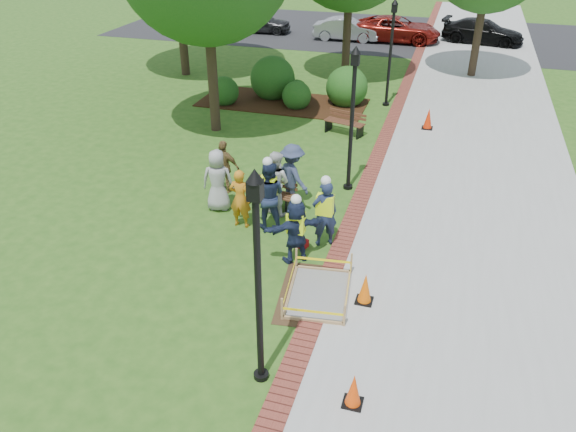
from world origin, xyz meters
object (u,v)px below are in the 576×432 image
(wet_concrete_pad, at_px, (319,286))
(lamp_near, at_px, (258,267))
(cone_front, at_px, (354,390))
(hivis_worker_a, at_px, (296,228))
(hivis_worker_b, at_px, (325,211))
(bench_near, at_px, (271,198))
(hivis_worker_c, at_px, (268,194))

(wet_concrete_pad, distance_m, lamp_near, 3.52)
(cone_front, relative_size, hivis_worker_a, 0.39)
(lamp_near, xyz_separation_m, hivis_worker_b, (0.03, 4.77, -1.53))
(cone_front, distance_m, hivis_worker_b, 5.23)
(hivis_worker_b, bearing_deg, cone_front, -70.74)
(cone_front, relative_size, hivis_worker_b, 0.36)
(lamp_near, xyz_separation_m, hivis_worker_a, (-0.46, 3.86, -1.58))
(lamp_near, bearing_deg, cone_front, -4.50)
(cone_front, bearing_deg, bench_near, 119.45)
(lamp_near, height_order, hivis_worker_c, lamp_near)
(wet_concrete_pad, xyz_separation_m, hivis_worker_c, (-1.99, 2.47, 0.77))
(wet_concrete_pad, bearing_deg, hivis_worker_a, 126.32)
(wet_concrete_pad, xyz_separation_m, hivis_worker_a, (-0.87, 1.18, 0.66))
(bench_near, xyz_separation_m, lamp_near, (1.88, -6.27, 2.23))
(wet_concrete_pad, relative_size, hivis_worker_b, 1.30)
(lamp_near, bearing_deg, hivis_worker_a, 96.72)
(bench_near, distance_m, hivis_worker_a, 2.87)
(wet_concrete_pad, relative_size, hivis_worker_a, 1.38)
(lamp_near, xyz_separation_m, hivis_worker_c, (-1.58, 5.15, -1.48))
(cone_front, distance_m, hivis_worker_a, 4.60)
(lamp_near, height_order, hivis_worker_b, lamp_near)
(bench_near, distance_m, cone_front, 7.36)
(hivis_worker_c, bearing_deg, hivis_worker_a, -48.98)
(cone_front, bearing_deg, hivis_worker_a, 118.76)
(hivis_worker_b, bearing_deg, bench_near, 141.66)
(wet_concrete_pad, xyz_separation_m, lamp_near, (-0.41, -2.68, 2.25))
(cone_front, relative_size, lamp_near, 0.16)
(hivis_worker_b, bearing_deg, wet_concrete_pad, -79.51)
(wet_concrete_pad, xyz_separation_m, hivis_worker_b, (-0.39, 2.08, 0.72))
(cone_front, bearing_deg, lamp_near, 175.50)
(hivis_worker_a, bearing_deg, cone_front, -61.24)
(wet_concrete_pad, height_order, bench_near, bench_near)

